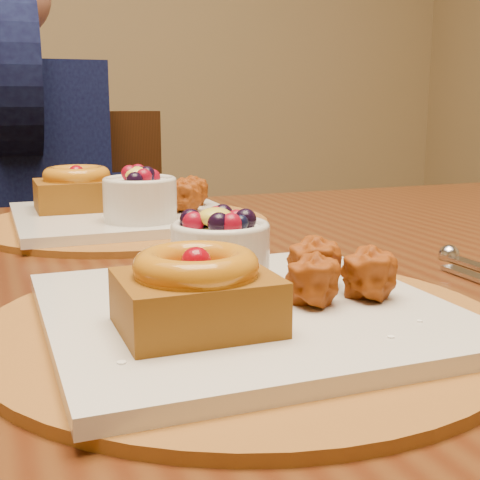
# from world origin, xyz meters

# --- Properties ---
(dining_table) EXTENTS (1.60, 0.90, 0.76)m
(dining_table) POSITION_xyz_m (0.00, -0.04, 0.68)
(dining_table) COLOR #3D1A0B
(dining_table) RESTS_ON ground
(place_setting_near) EXTENTS (0.38, 0.38, 0.08)m
(place_setting_near) POSITION_xyz_m (-0.00, -0.26, 0.78)
(place_setting_near) COLOR brown
(place_setting_near) RESTS_ON dining_table
(place_setting_far) EXTENTS (0.38, 0.38, 0.09)m
(place_setting_far) POSITION_xyz_m (-0.00, 0.17, 0.78)
(place_setting_far) COLOR brown
(place_setting_far) RESTS_ON dining_table
(chair_far) EXTENTS (0.49, 0.49, 0.90)m
(chair_far) POSITION_xyz_m (0.01, 0.83, 0.50)
(chair_far) COLOR black
(chair_far) RESTS_ON ground
(diner) EXTENTS (0.48, 0.47, 0.78)m
(diner) POSITION_xyz_m (-0.10, 0.90, 0.83)
(diner) COLOR black
(diner) RESTS_ON ground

